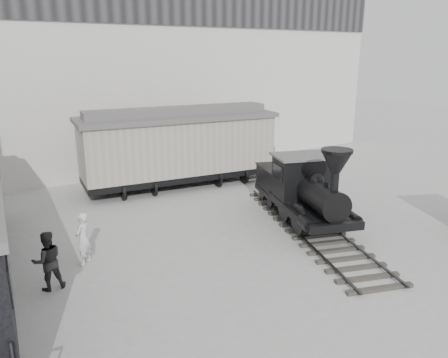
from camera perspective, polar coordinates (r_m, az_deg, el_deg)
ground at (r=14.08m, az=11.54°, el=-11.93°), size 90.00×90.00×0.00m
north_wall at (r=25.42m, az=-12.13°, el=13.52°), size 34.00×2.51×11.00m
locomotive at (r=17.41m, az=10.52°, el=-1.84°), size 4.98×9.82×3.41m
boxcar at (r=22.02m, az=-5.92°, el=4.39°), size 10.09×4.14×4.02m
visitor_a at (r=14.71m, az=-17.91°, el=-7.42°), size 0.74×0.73×1.73m
visitor_b at (r=13.55m, az=-22.06°, el=-9.86°), size 0.86×0.67×1.76m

